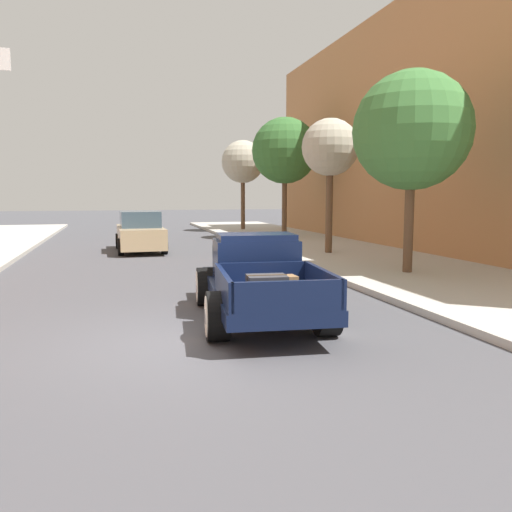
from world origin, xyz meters
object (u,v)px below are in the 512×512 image
object	(u,v)px
hotrod_truck_navy	(256,277)
street_tree_second	(330,149)
street_tree_farthest	(243,162)
car_background_tan	(140,233)
street_tree_third	(285,151)
street_tree_nearest	(412,131)

from	to	relation	value
hotrod_truck_navy	street_tree_second	bearing A→B (deg)	58.69
hotrod_truck_navy	street_tree_farthest	xyz separation A→B (m)	(5.21, 22.13, 3.56)
hotrod_truck_navy	car_background_tan	bearing A→B (deg)	97.59
hotrod_truck_navy	car_background_tan	distance (m)	12.17
street_tree_third	street_tree_farthest	size ratio (longest dim) A/B	1.10
street_tree_nearest	street_tree_second	world-z (taller)	street_tree_nearest
car_background_tan	street_tree_farthest	distance (m)	12.66
car_background_tan	street_tree_farthest	xyz separation A→B (m)	(6.82, 10.07, 3.55)
hotrod_truck_navy	car_background_tan	xyz separation A→B (m)	(-1.61, 12.06, 0.01)
street_tree_second	street_tree_third	bearing A→B (deg)	84.06
car_background_tan	street_tree_farthest	world-z (taller)	street_tree_farthest
street_tree_third	street_tree_farthest	bearing A→B (deg)	96.88
street_tree_second	hotrod_truck_navy	bearing A→B (deg)	-121.31
street_tree_second	car_background_tan	bearing A→B (deg)	151.87
hotrod_truck_navy	street_tree_second	world-z (taller)	street_tree_second
street_tree_nearest	street_tree_farthest	world-z (taller)	street_tree_nearest
street_tree_second	street_tree_third	distance (m)	7.70
street_tree_nearest	street_tree_third	world-z (taller)	street_tree_third
hotrod_truck_navy	street_tree_second	xyz separation A→B (m)	(5.14, 8.45, 3.24)
street_tree_third	street_tree_second	bearing A→B (deg)	-95.94
street_tree_nearest	street_tree_second	size ratio (longest dim) A/B	1.12
hotrod_truck_navy	street_tree_farthest	world-z (taller)	street_tree_farthest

